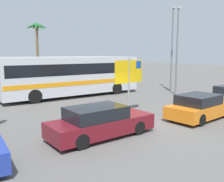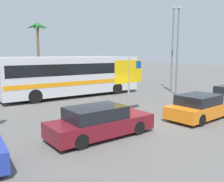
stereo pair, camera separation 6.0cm
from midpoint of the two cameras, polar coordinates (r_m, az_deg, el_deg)
The scene contains 9 objects.
ground at distance 12.72m, azimuth 5.59°, elevation -7.34°, with size 120.00×120.00×0.00m, color #605E5B.
bus_front_coach at distance 20.47m, azimuth -8.76°, elevation 3.75°, with size 11.41×2.55×3.17m.
bus_rear_coach at distance 23.77m, azimuth -12.39°, elevation 4.32°, with size 11.41×2.55×3.17m.
ferry_sign at distance 14.42m, azimuth 4.14°, elevation 3.97°, with size 2.19×0.36×3.20m.
car_maroon at distance 10.55m, azimuth -2.66°, elevation -7.09°, with size 4.64×1.87×1.32m.
car_orange at distance 14.21m, azimuth 19.57°, elevation -3.47°, with size 4.29×2.13×1.32m.
lamp_post_left_side at distance 21.66m, azimuth 14.81°, elevation 9.57°, with size 0.56×0.20×7.24m.
lamp_post_right_side at distance 23.94m, azimuth 13.73°, elevation 9.99°, with size 0.56×0.20×7.66m.
palm_tree_seaside at distance 33.05m, azimuth -16.65°, elevation 12.38°, with size 2.89×2.79×7.23m.
Camera 2 is at (-7.94, -9.30, 3.50)m, focal length 40.02 mm.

